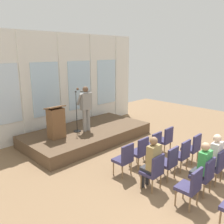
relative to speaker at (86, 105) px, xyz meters
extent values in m
plane|color=#846647|center=(0.13, -4.85, -1.43)|extent=(16.88, 16.88, 0.00)
cube|color=silver|center=(0.13, 1.64, 0.63)|extent=(8.25, 0.10, 4.11)
cube|color=silver|center=(-2.35, 1.58, 0.50)|extent=(1.18, 0.04, 2.10)
cube|color=silver|center=(-1.61, 1.58, 0.63)|extent=(0.20, 0.08, 4.11)
cube|color=silver|center=(-0.70, 1.58, 0.50)|extent=(1.18, 0.04, 2.10)
cube|color=silver|center=(0.04, 1.58, 0.63)|extent=(0.20, 0.08, 4.11)
cube|color=silver|center=(0.95, 1.58, 0.50)|extent=(1.18, 0.04, 2.10)
cube|color=silver|center=(1.69, 1.58, 0.63)|extent=(0.20, 0.08, 4.11)
cube|color=silver|center=(2.60, 1.58, 0.50)|extent=(1.18, 0.04, 2.10)
cube|color=silver|center=(3.34, 1.58, 0.63)|extent=(0.20, 0.08, 4.11)
cube|color=brown|center=(0.13, 0.10, -1.21)|extent=(4.80, 2.48, 0.44)
cylinder|color=gray|center=(-0.09, -0.02, -0.57)|extent=(0.14, 0.14, 0.83)
cylinder|color=gray|center=(0.09, -0.02, -0.57)|extent=(0.14, 0.14, 0.83)
cube|color=gray|center=(0.00, -0.02, 0.16)|extent=(0.42, 0.22, 0.62)
cube|color=#26663F|center=(0.00, 0.10, 0.23)|extent=(0.06, 0.01, 0.37)
sphere|color=brown|center=(0.00, -0.01, 0.61)|extent=(0.21, 0.21, 0.21)
cylinder|color=gray|center=(-0.24, 0.06, 0.25)|extent=(0.09, 0.28, 0.45)
cylinder|color=gray|center=(0.16, 0.11, 0.48)|extent=(0.15, 0.36, 0.15)
cylinder|color=gray|center=(0.12, 0.25, 0.50)|extent=(0.11, 0.34, 0.15)
sphere|color=brown|center=(0.04, 0.51, 0.56)|extent=(0.10, 0.10, 0.10)
cylinder|color=black|center=(-0.32, 0.15, -0.97)|extent=(0.28, 0.28, 0.03)
cylinder|color=black|center=(-0.32, 0.15, -0.23)|extent=(0.02, 0.02, 1.45)
sphere|color=#262626|center=(-0.32, 0.15, 0.53)|extent=(0.07, 0.07, 0.07)
cube|color=brown|center=(-1.22, 0.14, -0.46)|extent=(0.52, 0.40, 1.05)
cube|color=brown|center=(-1.22, 0.16, 0.10)|extent=(0.60, 0.48, 0.14)
cylinder|color=olive|center=(-0.73, -2.52, -1.23)|extent=(0.04, 0.04, 0.40)
cylinder|color=olive|center=(-1.09, -2.52, -1.23)|extent=(0.04, 0.04, 0.40)
cylinder|color=olive|center=(-0.73, -2.86, -1.23)|extent=(0.04, 0.04, 0.40)
cylinder|color=olive|center=(-1.09, -2.86, -1.23)|extent=(0.04, 0.04, 0.40)
cube|color=#383356|center=(-0.91, -2.69, -0.99)|extent=(0.46, 0.44, 0.08)
cube|color=#383356|center=(-0.91, -2.88, -0.72)|extent=(0.46, 0.06, 0.46)
cylinder|color=olive|center=(-0.04, -2.52, -1.23)|extent=(0.04, 0.04, 0.40)
cylinder|color=olive|center=(-0.40, -2.52, -1.23)|extent=(0.04, 0.04, 0.40)
cylinder|color=olive|center=(-0.04, -2.86, -1.23)|extent=(0.04, 0.04, 0.40)
cylinder|color=olive|center=(-0.40, -2.86, -1.23)|extent=(0.04, 0.04, 0.40)
cube|color=#383356|center=(-0.22, -2.69, -0.99)|extent=(0.46, 0.44, 0.08)
cube|color=#383356|center=(-0.22, -2.88, -0.72)|extent=(0.46, 0.06, 0.46)
cylinder|color=olive|center=(0.65, -2.52, -1.23)|extent=(0.04, 0.04, 0.40)
cylinder|color=olive|center=(0.29, -2.52, -1.23)|extent=(0.04, 0.04, 0.40)
cylinder|color=olive|center=(0.65, -2.86, -1.23)|extent=(0.04, 0.04, 0.40)
cylinder|color=olive|center=(0.29, -2.86, -1.23)|extent=(0.04, 0.04, 0.40)
cube|color=#383356|center=(0.47, -2.69, -0.99)|extent=(0.46, 0.44, 0.08)
cube|color=#383356|center=(0.47, -2.88, -0.72)|extent=(0.46, 0.06, 0.46)
cylinder|color=olive|center=(1.34, -2.52, -1.23)|extent=(0.04, 0.04, 0.40)
cylinder|color=olive|center=(0.98, -2.52, -1.23)|extent=(0.04, 0.04, 0.40)
cylinder|color=olive|center=(1.34, -2.86, -1.23)|extent=(0.04, 0.04, 0.40)
cylinder|color=olive|center=(0.98, -2.86, -1.23)|extent=(0.04, 0.04, 0.40)
cube|color=#383356|center=(1.16, -2.69, -0.99)|extent=(0.46, 0.44, 0.08)
cube|color=#383356|center=(1.16, -2.88, -0.72)|extent=(0.46, 0.06, 0.46)
cylinder|color=olive|center=(-0.73, -3.49, -1.23)|extent=(0.04, 0.04, 0.40)
cylinder|color=olive|center=(-1.09, -3.49, -1.23)|extent=(0.04, 0.04, 0.40)
cylinder|color=olive|center=(-0.73, -3.83, -1.23)|extent=(0.04, 0.04, 0.40)
cylinder|color=olive|center=(-1.09, -3.83, -1.23)|extent=(0.04, 0.04, 0.40)
cube|color=#383356|center=(-0.91, -3.66, -0.99)|extent=(0.46, 0.44, 0.08)
cube|color=#383356|center=(-0.91, -3.85, -0.72)|extent=(0.46, 0.06, 0.46)
cylinder|color=#2D2D33|center=(-1.00, -3.48, -1.21)|extent=(0.10, 0.10, 0.44)
cylinder|color=#2D2D33|center=(-0.82, -3.48, -1.21)|extent=(0.10, 0.10, 0.44)
cube|color=#2D2D33|center=(-0.91, -3.60, -0.93)|extent=(0.34, 0.36, 0.12)
cube|color=#997F4C|center=(-0.91, -3.71, -0.56)|extent=(0.36, 0.20, 0.62)
sphere|color=#8C6647|center=(-0.91, -3.69, -0.14)|extent=(0.20, 0.20, 0.20)
cylinder|color=olive|center=(-0.04, -3.49, -1.23)|extent=(0.04, 0.04, 0.40)
cylinder|color=olive|center=(-0.40, -3.49, -1.23)|extent=(0.04, 0.04, 0.40)
cylinder|color=olive|center=(-0.04, -3.83, -1.23)|extent=(0.04, 0.04, 0.40)
cylinder|color=olive|center=(-0.40, -3.83, -1.23)|extent=(0.04, 0.04, 0.40)
cube|color=#383356|center=(-0.22, -3.66, -0.99)|extent=(0.46, 0.44, 0.08)
cube|color=#383356|center=(-0.22, -3.85, -0.72)|extent=(0.46, 0.06, 0.46)
cylinder|color=olive|center=(0.65, -3.49, -1.23)|extent=(0.04, 0.04, 0.40)
cylinder|color=olive|center=(0.29, -3.49, -1.23)|extent=(0.04, 0.04, 0.40)
cylinder|color=olive|center=(0.65, -3.83, -1.23)|extent=(0.04, 0.04, 0.40)
cylinder|color=olive|center=(0.29, -3.83, -1.23)|extent=(0.04, 0.04, 0.40)
cube|color=#383356|center=(0.47, -3.66, -0.99)|extent=(0.46, 0.44, 0.08)
cube|color=#383356|center=(0.47, -3.85, -0.72)|extent=(0.46, 0.06, 0.46)
cylinder|color=olive|center=(1.34, -3.49, -1.23)|extent=(0.04, 0.04, 0.40)
cylinder|color=olive|center=(0.98, -3.49, -1.23)|extent=(0.04, 0.04, 0.40)
cylinder|color=olive|center=(1.34, -3.83, -1.23)|extent=(0.04, 0.04, 0.40)
cylinder|color=olive|center=(0.98, -3.83, -1.23)|extent=(0.04, 0.04, 0.40)
cube|color=#383356|center=(1.16, -3.66, -0.99)|extent=(0.46, 0.44, 0.08)
cube|color=#383356|center=(1.16, -3.85, -0.72)|extent=(0.46, 0.06, 0.46)
cylinder|color=olive|center=(-0.73, -4.47, -1.23)|extent=(0.04, 0.04, 0.40)
cylinder|color=olive|center=(-1.09, -4.47, -1.23)|extent=(0.04, 0.04, 0.40)
cylinder|color=olive|center=(-0.73, -4.81, -1.23)|extent=(0.04, 0.04, 0.40)
cylinder|color=olive|center=(-1.09, -4.81, -1.23)|extent=(0.04, 0.04, 0.40)
cube|color=#383356|center=(-0.91, -4.64, -0.99)|extent=(0.46, 0.44, 0.08)
cube|color=#383356|center=(-0.91, -4.83, -0.72)|extent=(0.46, 0.06, 0.46)
cylinder|color=olive|center=(-0.04, -4.47, -1.23)|extent=(0.04, 0.04, 0.40)
cylinder|color=olive|center=(-0.40, -4.47, -1.23)|extent=(0.04, 0.04, 0.40)
cylinder|color=olive|center=(-0.04, -4.81, -1.23)|extent=(0.04, 0.04, 0.40)
cylinder|color=olive|center=(-0.40, -4.81, -1.23)|extent=(0.04, 0.04, 0.40)
cube|color=#383356|center=(-0.22, -4.64, -0.99)|extent=(0.46, 0.44, 0.08)
cube|color=#383356|center=(-0.22, -4.83, -0.72)|extent=(0.46, 0.06, 0.46)
cylinder|color=#2D2D33|center=(-0.31, -4.46, -1.21)|extent=(0.10, 0.10, 0.44)
cylinder|color=#2D2D33|center=(-0.13, -4.46, -1.21)|extent=(0.10, 0.10, 0.44)
cube|color=#2D2D33|center=(-0.22, -4.58, -0.93)|extent=(0.34, 0.36, 0.12)
cube|color=green|center=(-0.22, -4.69, -0.59)|extent=(0.36, 0.20, 0.55)
sphere|color=tan|center=(-0.22, -4.67, -0.20)|extent=(0.20, 0.20, 0.20)
cylinder|color=olive|center=(0.65, -4.47, -1.23)|extent=(0.04, 0.04, 0.40)
cylinder|color=olive|center=(0.29, -4.47, -1.23)|extent=(0.04, 0.04, 0.40)
cylinder|color=olive|center=(0.65, -4.81, -1.23)|extent=(0.04, 0.04, 0.40)
cylinder|color=olive|center=(0.29, -4.81, -1.23)|extent=(0.04, 0.04, 0.40)
cube|color=#383356|center=(0.47, -4.64, -0.99)|extent=(0.46, 0.44, 0.08)
cube|color=#383356|center=(0.47, -4.83, -0.72)|extent=(0.46, 0.06, 0.46)
cylinder|color=#2D2D33|center=(0.38, -4.46, -1.21)|extent=(0.10, 0.10, 0.44)
cylinder|color=#2D2D33|center=(0.56, -4.46, -1.21)|extent=(0.10, 0.10, 0.44)
cube|color=#2D2D33|center=(0.47, -4.58, -0.93)|extent=(0.34, 0.36, 0.12)
cube|color=silver|center=(0.47, -4.69, -0.58)|extent=(0.36, 0.20, 0.58)
sphere|color=beige|center=(0.47, -4.67, -0.18)|extent=(0.20, 0.20, 0.20)
cylinder|color=olive|center=(1.34, -4.47, -1.23)|extent=(0.04, 0.04, 0.40)
cylinder|color=olive|center=(0.98, -4.47, -1.23)|extent=(0.04, 0.04, 0.40)
cube|color=#383356|center=(1.16, -4.64, -0.99)|extent=(0.46, 0.44, 0.08)
cylinder|color=olive|center=(-1.09, -5.44, -1.23)|extent=(0.04, 0.04, 0.40)
camera|label=1|loc=(-5.35, -6.70, 1.93)|focal=37.65mm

